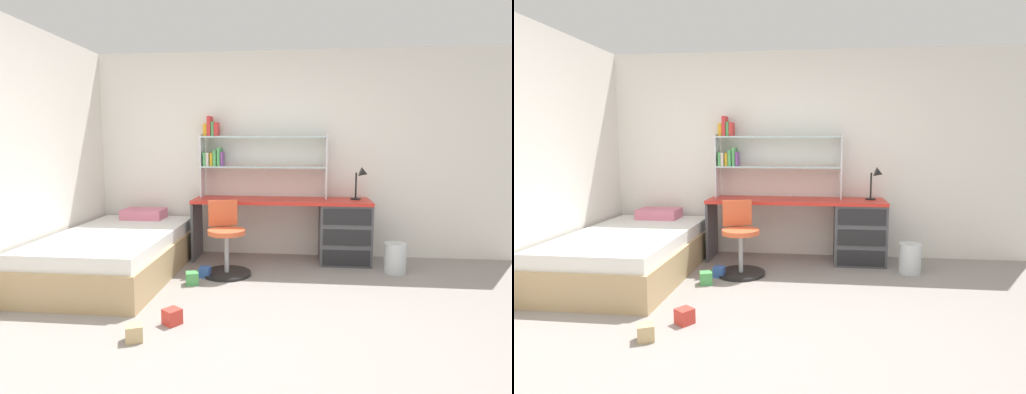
{
  "view_description": "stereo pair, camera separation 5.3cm",
  "coord_description": "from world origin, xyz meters",
  "views": [
    {
      "loc": [
        0.24,
        -2.77,
        1.4
      ],
      "look_at": [
        -0.21,
        1.47,
        0.86
      ],
      "focal_mm": 29.6,
      "sensor_mm": 36.0,
      "label": 1
    },
    {
      "loc": [
        0.29,
        -2.76,
        1.4
      ],
      "look_at": [
        -0.21,
        1.47,
        0.86
      ],
      "focal_mm": 29.6,
      "sensor_mm": 36.0,
      "label": 2
    }
  ],
  "objects": [
    {
      "name": "ground_plane",
      "position": [
        0.0,
        0.0,
        -0.01
      ],
      "size": [
        5.63,
        5.94,
        0.02
      ],
      "primitive_type": "cube",
      "color": "gray"
    },
    {
      "name": "room_shell",
      "position": [
        -1.2,
        1.22,
        1.26
      ],
      "size": [
        5.63,
        5.94,
        2.51
      ],
      "color": "white",
      "rests_on": "ground_plane"
    },
    {
      "name": "desk",
      "position": [
        0.57,
        2.18,
        0.41
      ],
      "size": [
        2.08,
        0.53,
        0.74
      ],
      "color": "red",
      "rests_on": "ground_plane"
    },
    {
      "name": "bookshelf_hutch",
      "position": [
        -0.44,
        2.33,
        1.29
      ],
      "size": [
        1.53,
        0.22,
        0.98
      ],
      "color": "silver",
      "rests_on": "desk"
    },
    {
      "name": "desk_lamp",
      "position": [
        0.94,
        2.22,
        1.0
      ],
      "size": [
        0.2,
        0.17,
        0.38
      ],
      "color": "black",
      "rests_on": "desk"
    },
    {
      "name": "swivel_chair",
      "position": [
        -0.55,
        1.58,
        0.31
      ],
      "size": [
        0.52,
        0.52,
        0.78
      ],
      "color": "black",
      "rests_on": "ground_plane"
    },
    {
      "name": "bed_platform",
      "position": [
        -1.69,
        1.42,
        0.24
      ],
      "size": [
        1.21,
        2.08,
        0.59
      ],
      "color": "tan",
      "rests_on": "ground_plane"
    },
    {
      "name": "waste_bin",
      "position": [
        1.27,
        1.82,
        0.16
      ],
      "size": [
        0.24,
        0.24,
        0.33
      ],
      "primitive_type": "cylinder",
      "color": "silver",
      "rests_on": "ground_plane"
    },
    {
      "name": "toy_block_blue_0",
      "position": [
        -0.75,
        1.45,
        0.05
      ],
      "size": [
        0.12,
        0.12,
        0.11
      ],
      "primitive_type": "cube",
      "rotation": [
        0.0,
        0.0,
        1.5
      ],
      "color": "#3860B7",
      "rests_on": "ground_plane"
    },
    {
      "name": "toy_block_red_1",
      "position": [
        -0.74,
        0.28,
        0.06
      ],
      "size": [
        0.17,
        0.17,
        0.12
      ],
      "primitive_type": "cube",
      "rotation": [
        0.0,
        0.0,
        0.93
      ],
      "color": "red",
      "rests_on": "ground_plane"
    },
    {
      "name": "toy_block_green_2",
      "position": [
        -0.83,
        1.21,
        0.06
      ],
      "size": [
        0.15,
        0.15,
        0.12
      ],
      "primitive_type": "cube",
      "rotation": [
        0.0,
        0.0,
        1.88
      ],
      "color": "#479E51",
      "rests_on": "ground_plane"
    },
    {
      "name": "toy_block_natural_3",
      "position": [
        -0.93,
        -0.03,
        0.06
      ],
      "size": [
        0.16,
        0.16,
        0.12
      ],
      "primitive_type": "cube",
      "rotation": [
        0.0,
        0.0,
        1.99
      ],
      "color": "tan",
      "rests_on": "ground_plane"
    }
  ]
}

